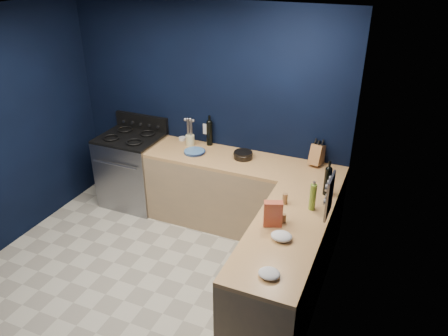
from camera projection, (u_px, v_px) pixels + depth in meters
The scene contains 27 objects.
floor at pixel (136, 287), 4.46m from camera, with size 3.50×3.50×0.02m, color beige.
ceiling at pixel (104, 20), 3.27m from camera, with size 3.50×3.50×0.02m, color silver.
wall_back at pixel (207, 112), 5.30m from camera, with size 3.50×0.02×2.60m, color black.
wall_right at pixel (320, 218), 3.25m from camera, with size 0.02×3.50×2.60m, color black.
cab_back at pixel (242, 196), 5.23m from camera, with size 2.30×0.63×0.86m, color #A4845C.
top_back at pixel (243, 162), 5.02m from camera, with size 2.30×0.63×0.04m, color #9C6C40.
cab_right at pixel (282, 273), 4.00m from camera, with size 0.63×1.67×0.86m, color #A4845C.
top_right at pixel (285, 233), 3.79m from camera, with size 0.63×1.67×0.04m, color #9C6C40.
gas_range at pixel (133, 171), 5.74m from camera, with size 0.76×0.66×0.92m, color gray.
oven_door at pixel (119, 182), 5.48m from camera, with size 0.59×0.02×0.42m, color black.
cooktop at pixel (130, 138), 5.52m from camera, with size 0.76×0.66×0.03m, color black.
backguard at pixel (142, 122), 5.72m from camera, with size 0.76×0.06×0.20m, color black.
spice_panel at pixel (330, 196), 3.76m from camera, with size 0.02×0.28×0.38m, color gray.
wall_outlet at pixel (207, 129), 5.39m from camera, with size 0.09×0.02×0.13m, color white.
plate_stack at pixel (194, 152), 5.19m from camera, with size 0.24×0.24×0.03m, color teal.
ramekin at pixel (182, 139), 5.53m from camera, with size 0.09×0.09×0.04m, color white.
utensil_crock at pixel (190, 140), 5.37m from camera, with size 0.11×0.11×0.13m, color beige.
wine_bottle_back at pixel (210, 133), 5.34m from camera, with size 0.07×0.07×0.30m, color black.
lemon_basket at pixel (243, 155), 5.05m from camera, with size 0.22×0.22×0.08m, color black.
knife_block at pixel (318, 154), 4.89m from camera, with size 0.13×0.21×0.23m, color #9C6531.
wine_bottle_right at pixel (327, 182), 4.28m from camera, with size 0.07×0.07×0.29m, color black.
oil_bottle at pixel (313, 197), 4.04m from camera, with size 0.06×0.06×0.26m, color olive.
spice_jar_near at pixel (285, 199), 4.16m from camera, with size 0.05×0.05×0.11m, color olive.
spice_jar_far at pixel (284, 218), 3.89m from camera, with size 0.04×0.04×0.08m, color olive.
crouton_bag at pixel (273, 214), 3.81m from camera, with size 0.16×0.08×0.24m, color #BD1D3C.
towel_front at pixel (281, 236), 3.66m from camera, with size 0.18×0.16×0.06m, color white.
towel_end at pixel (269, 273), 3.26m from camera, with size 0.17×0.15×0.05m, color white.
Camera 1 is at (2.16, -2.78, 3.12)m, focal length 34.98 mm.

